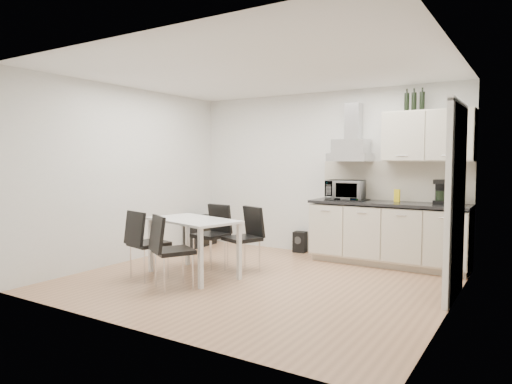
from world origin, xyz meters
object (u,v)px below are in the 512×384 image
chair_far_left (211,236)px  dining_table (193,226)px  chair_near_left (149,244)px  chair_near_right (174,252)px  floor_speaker (300,242)px  chair_far_right (242,239)px  guitar_amp (201,231)px  kitchenette (391,208)px

chair_far_left → dining_table: bearing=108.3°
chair_far_left → chair_near_left: 0.98m
chair_near_right → floor_speaker: (0.30, 2.72, -0.27)m
chair_far_right → chair_far_left: bearing=21.1°
floor_speaker → guitar_amp: bearing=-172.9°
dining_table → floor_speaker: bearing=91.3°
chair_near_right → chair_far_left: bearing=135.4°
chair_far_left → chair_far_right: bearing=-174.3°
chair_far_right → floor_speaker: (0.09, 1.60, -0.27)m
chair_near_left → chair_near_right: (0.59, -0.19, 0.00)m
chair_near_left → floor_speaker: bearing=84.3°
chair_far_left → chair_near_right: same height
chair_near_left → guitar_amp: 2.29m
chair_near_right → guitar_amp: bearing=151.7°
chair_near_left → guitar_amp: (-0.86, 2.12, -0.18)m
kitchenette → floor_speaker: kitchenette is taller
chair_far_left → chair_near_left: same height
dining_table → chair_far_left: bearing=117.4°
chair_far_right → floor_speaker: size_ratio=2.59×
chair_far_right → chair_near_right: 1.15m
kitchenette → chair_far_left: (-2.15, -1.43, -0.39)m
chair_far_left → chair_far_right: same height
kitchenette → chair_near_left: bearing=-135.6°
floor_speaker → chair_near_left: bearing=-115.8°
kitchenette → chair_near_right: (-1.83, -2.56, -0.39)m
kitchenette → dining_table: size_ratio=1.84×
chair_near_left → chair_near_right: size_ratio=1.00×
kitchenette → guitar_amp: size_ratio=3.95×
chair_far_right → chair_near_right: same height
kitchenette → chair_near_right: bearing=-125.6°
kitchenette → dining_table: bearing=-136.0°
kitchenette → floor_speaker: (-1.53, 0.17, -0.66)m
chair_near_right → chair_far_right: bearing=108.6°
dining_table → chair_near_right: bearing=-56.7°
chair_far_left → floor_speaker: chair_far_left is taller
kitchenette → floor_speaker: size_ratio=7.43×
chair_far_left → floor_speaker: size_ratio=2.59×
dining_table → guitar_amp: bearing=141.0°
chair_near_left → chair_near_right: same height
kitchenette → dining_table: 2.83m
dining_table → chair_near_left: 0.61m
dining_table → chair_far_right: 0.70m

